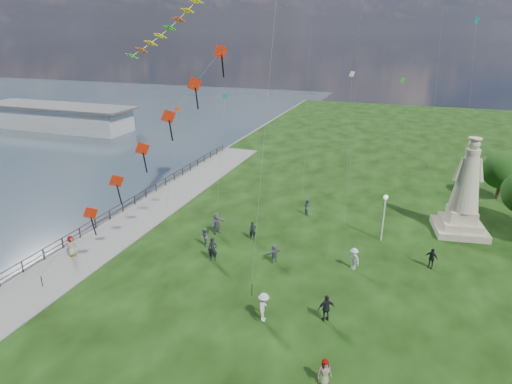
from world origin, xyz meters
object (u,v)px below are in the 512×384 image
at_px(person_2, 264,307).
at_px(person_8, 354,259).
at_px(lamppost, 385,208).
at_px(person_0, 213,249).
at_px(person_6, 253,231).
at_px(person_10, 71,247).
at_px(person_1, 204,237).
at_px(statue, 465,198).
at_px(person_5, 217,223).
at_px(person_7, 307,207).
at_px(pier_pavilion, 59,117).
at_px(person_4, 325,372).
at_px(person_11, 274,253).
at_px(person_3, 326,308).
at_px(person_9, 431,258).

bearing_deg(person_2, person_8, -37.94).
distance_m(lamppost, person_0, 14.53).
xyz_separation_m(person_6, person_10, (-12.37, -7.61, 0.04)).
bearing_deg(person_6, person_1, -162.47).
height_order(lamppost, person_1, lamppost).
bearing_deg(statue, person_8, -138.61).
xyz_separation_m(person_0, person_10, (-10.73, -3.13, -0.13)).
height_order(person_5, person_7, person_5).
bearing_deg(pier_pavilion, person_1, -35.97).
bearing_deg(person_7, person_10, 79.41).
distance_m(pier_pavilion, statue, 70.48).
xyz_separation_m(person_4, person_11, (-6.02, 10.79, -0.01)).
height_order(person_5, person_8, person_5).
xyz_separation_m(person_0, person_11, (4.52, 1.38, -0.23)).
bearing_deg(person_1, person_0, 9.54).
bearing_deg(lamppost, pier_pavilion, 155.26).
bearing_deg(person_3, person_9, -156.75).
height_order(pier_pavilion, person_11, pier_pavilion).
bearing_deg(person_11, person_3, 80.73).
distance_m(lamppost, person_7, 8.21).
relative_size(lamppost, person_6, 2.59).
relative_size(pier_pavilion, lamppost, 7.26).
xyz_separation_m(person_5, person_11, (6.20, -3.08, -0.23)).
bearing_deg(lamppost, person_3, -100.90).
distance_m(lamppost, person_5, 14.26).
bearing_deg(person_1, person_11, 53.12).
relative_size(pier_pavilion, statue, 3.52).
bearing_deg(person_7, person_2, 131.00).
height_order(statue, person_1, statue).
xyz_separation_m(pier_pavilion, person_4, (58.58, -45.00, -1.09)).
height_order(person_7, person_8, person_8).
xyz_separation_m(person_2, person_7, (-1.25, 16.79, -0.17)).
distance_m(person_2, person_3, 3.82).
distance_m(statue, person_9, 8.19).
bearing_deg(statue, pier_pavilion, 151.53).
bearing_deg(person_2, pier_pavilion, 43.30).
bearing_deg(person_8, person_7, 163.02).
distance_m(pier_pavilion, person_10, 53.78).
relative_size(person_5, person_7, 1.24).
distance_m(person_1, person_11, 6.27).
height_order(lamppost, person_6, lamppost).
distance_m(statue, person_1, 22.56).
relative_size(person_0, person_5, 1.00).
distance_m(person_4, person_8, 11.79).
distance_m(lamppost, person_1, 15.12).
bearing_deg(pier_pavilion, lamppost, -24.74).
relative_size(person_0, person_3, 1.08).
xyz_separation_m(pier_pavilion, person_7, (52.83, -24.42, -1.06)).
height_order(person_4, person_11, person_4).
bearing_deg(person_6, person_3, -66.80).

